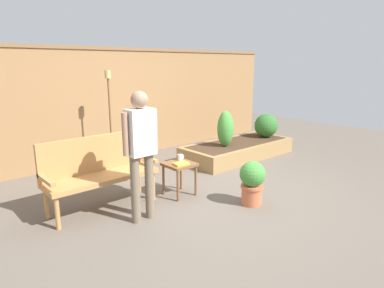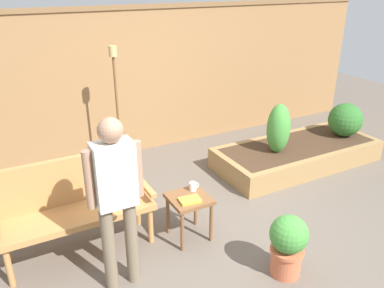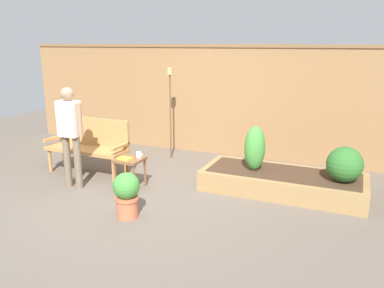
% 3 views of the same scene
% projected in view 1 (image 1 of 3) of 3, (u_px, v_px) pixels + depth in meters
% --- Properties ---
extents(ground_plane, '(14.00, 14.00, 0.00)m').
position_uv_depth(ground_plane, '(207.00, 193.00, 4.92)').
color(ground_plane, '#60564C').
extents(fence_back, '(8.40, 0.14, 2.16)m').
position_uv_depth(fence_back, '(116.00, 104.00, 6.56)').
color(fence_back, olive).
rests_on(fence_back, ground_plane).
extents(garden_bench, '(1.44, 0.48, 0.94)m').
position_uv_depth(garden_bench, '(98.00, 167.00, 4.35)').
color(garden_bench, '#B77F47').
rests_on(garden_bench, ground_plane).
extents(side_table, '(0.40, 0.40, 0.48)m').
position_uv_depth(side_table, '(179.00, 169.00, 4.77)').
color(side_table, brown).
rests_on(side_table, ground_plane).
extents(cup_on_table, '(0.11, 0.08, 0.09)m').
position_uv_depth(cup_on_table, '(180.00, 157.00, 4.88)').
color(cup_on_table, white).
rests_on(cup_on_table, side_table).
extents(book_on_table, '(0.22, 0.16, 0.03)m').
position_uv_depth(book_on_table, '(181.00, 164.00, 4.67)').
color(book_on_table, gold).
rests_on(book_on_table, side_table).
extents(potted_boxwood, '(0.34, 0.34, 0.60)m').
position_uv_depth(potted_boxwood, '(252.00, 181.00, 4.46)').
color(potted_boxwood, '#C66642').
rests_on(potted_boxwood, ground_plane).
extents(raised_planter_bed, '(2.40, 1.00, 0.30)m').
position_uv_depth(raised_planter_bed, '(238.00, 150.00, 6.82)').
color(raised_planter_bed, '#997547').
rests_on(raised_planter_bed, ground_plane).
extents(shrub_near_bench, '(0.31, 0.31, 0.69)m').
position_uv_depth(shrub_near_bench, '(225.00, 129.00, 6.39)').
color(shrub_near_bench, brown).
rests_on(shrub_near_bench, raised_planter_bed).
extents(shrub_far_corner, '(0.50, 0.50, 0.50)m').
position_uv_depth(shrub_far_corner, '(266.00, 126.00, 7.23)').
color(shrub_far_corner, brown).
rests_on(shrub_far_corner, raised_planter_bed).
extents(tiki_torch, '(0.10, 0.10, 1.74)m').
position_uv_depth(tiki_torch, '(109.00, 103.00, 5.73)').
color(tiki_torch, brown).
rests_on(tiki_torch, ground_plane).
extents(person_by_bench, '(0.47, 0.20, 1.56)m').
position_uv_depth(person_by_bench, '(141.00, 145.00, 3.88)').
color(person_by_bench, '#70604C').
rests_on(person_by_bench, ground_plane).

